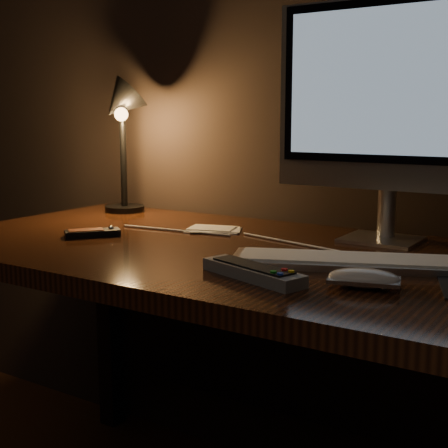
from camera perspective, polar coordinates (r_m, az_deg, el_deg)
The scene contains 9 objects.
desk at distance 1.45m, azimuth 4.52°, elevation -6.94°, with size 1.60×0.75×0.75m.
monitor at distance 1.47m, azimuth 14.66°, elevation 10.94°, with size 0.52×0.15×0.55m.
keyboard at distance 1.25m, azimuth 11.70°, elevation -3.34°, with size 0.47×0.13×0.02m, color silver.
mouse at distance 1.09m, azimuth 12.67°, elevation -5.10°, with size 0.12×0.06×0.02m, color white.
media_remote at distance 1.55m, azimuth -11.93°, elevation -0.78°, with size 0.12×0.13×0.02m.
tv_remote at distance 1.12m, azimuth 2.65°, elevation -4.37°, with size 0.23×0.12×0.03m.
papers at distance 1.59m, azimuth -1.00°, elevation -0.49°, with size 0.14×0.09×0.01m, color white.
desk_lamp at distance 1.87m, azimuth -9.38°, elevation 9.19°, with size 0.20×0.21×0.40m.
cable at distance 1.50m, azimuth 0.26°, elevation -1.16°, with size 0.01×0.01×0.60m, color white.
Camera 1 is at (0.65, 0.70, 1.04)m, focal length 50.00 mm.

